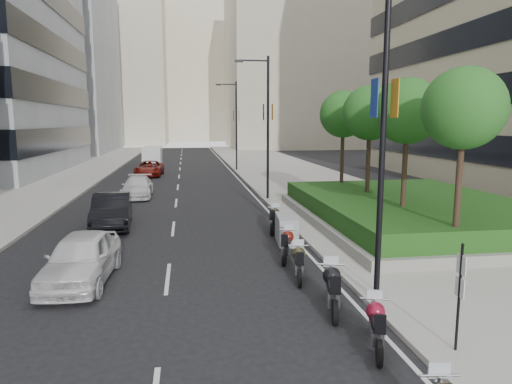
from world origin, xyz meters
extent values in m
plane|color=black|center=(0.00, 0.00, 0.00)|extent=(160.00, 160.00, 0.00)
cube|color=#9E9B93|center=(9.00, 30.00, 0.07)|extent=(10.00, 100.00, 0.15)
cube|color=#9E9B93|center=(-12.00, 30.00, 0.07)|extent=(8.00, 100.00, 0.15)
cube|color=silver|center=(3.70, 30.00, 0.01)|extent=(0.12, 100.00, 0.01)
cube|color=silver|center=(-1.50, 30.00, 0.01)|extent=(0.12, 100.00, 0.01)
cube|color=gray|center=(-24.00, 70.00, 15.00)|extent=(22.00, 26.00, 30.00)
cube|color=#B7AD93|center=(22.00, 80.00, 18.00)|extent=(28.00, 24.00, 36.00)
cube|color=#B7AD93|center=(-18.00, 100.00, 17.00)|extent=(26.00, 24.00, 34.00)
cube|color=#B7AD93|center=(2.00, 120.00, 19.00)|extent=(30.00, 24.00, 38.00)
cube|color=gray|center=(10.00, 10.00, 0.35)|extent=(10.00, 14.00, 0.40)
cube|color=#1F3F12|center=(10.00, 10.00, 0.95)|extent=(9.40, 13.40, 0.80)
cylinder|color=#332319|center=(8.50, 4.00, 2.55)|extent=(0.22, 0.22, 4.00)
sphere|color=#1B571B|center=(8.50, 4.00, 5.45)|extent=(2.80, 2.80, 2.80)
cylinder|color=#332319|center=(8.50, 8.00, 2.55)|extent=(0.22, 0.22, 4.00)
sphere|color=#1B571B|center=(8.50, 8.00, 5.45)|extent=(2.80, 2.80, 2.80)
cylinder|color=#332319|center=(8.50, 12.00, 2.55)|extent=(0.22, 0.22, 4.00)
sphere|color=#1B571B|center=(8.50, 12.00, 5.45)|extent=(2.80, 2.80, 2.80)
cylinder|color=#332319|center=(8.50, 16.00, 2.55)|extent=(0.22, 0.22, 4.00)
sphere|color=#1B571B|center=(8.50, 16.00, 5.45)|extent=(2.80, 2.80, 2.80)
cylinder|color=black|center=(4.30, 1.00, 4.50)|extent=(0.16, 0.16, 9.00)
cube|color=orange|center=(4.58, 1.00, 5.60)|extent=(0.02, 0.45, 1.00)
cube|color=navy|center=(4.02, 1.00, 5.60)|extent=(0.02, 0.45, 1.00)
cylinder|color=black|center=(4.30, 18.00, 4.50)|extent=(0.16, 0.16, 9.00)
cylinder|color=black|center=(3.40, 18.00, 8.70)|extent=(1.80, 0.10, 0.10)
cube|color=black|center=(2.50, 18.00, 8.65)|extent=(0.50, 0.22, 0.14)
cube|color=orange|center=(4.58, 18.00, 5.60)|extent=(0.02, 0.45, 1.00)
cube|color=navy|center=(4.02, 18.00, 5.60)|extent=(0.02, 0.45, 1.00)
cylinder|color=black|center=(4.30, 36.00, 4.50)|extent=(0.16, 0.16, 9.00)
cylinder|color=black|center=(3.40, 36.00, 8.70)|extent=(1.80, 0.10, 0.10)
cube|color=black|center=(2.50, 36.00, 8.65)|extent=(0.50, 0.22, 0.14)
cube|color=orange|center=(4.58, 36.00, 5.60)|extent=(0.02, 0.45, 1.00)
cube|color=navy|center=(4.02, 36.00, 5.60)|extent=(0.02, 0.45, 1.00)
cylinder|color=black|center=(4.80, -2.00, 1.25)|extent=(0.06, 0.06, 2.50)
cube|color=silver|center=(4.80, -2.00, 2.05)|extent=(0.02, 0.32, 0.42)
cube|color=silver|center=(4.80, -2.00, 1.55)|extent=(0.02, 0.32, 0.42)
cylinder|color=silver|center=(3.12, -4.15, 0.97)|extent=(0.66, 0.12, 0.04)
cylinder|color=black|center=(3.02, -2.11, 0.28)|extent=(0.27, 0.56, 0.56)
cylinder|color=black|center=(3.46, -0.74, 0.28)|extent=(0.27, 0.56, 0.56)
cube|color=silver|center=(3.22, -1.47, 0.43)|extent=(0.49, 0.81, 0.38)
sphere|color=maroon|center=(3.31, -1.19, 0.77)|extent=(0.43, 0.43, 0.43)
cube|color=black|center=(3.14, -1.73, 0.72)|extent=(0.44, 0.72, 0.14)
cylinder|color=silver|center=(3.39, -0.96, 0.97)|extent=(0.65, 0.24, 0.04)
cylinder|color=black|center=(2.74, -0.12, 0.32)|extent=(0.27, 0.65, 0.64)
cylinder|color=black|center=(3.11, 1.48, 0.32)|extent=(0.27, 0.65, 0.64)
cube|color=silver|center=(2.91, 0.63, 0.49)|extent=(0.50, 0.92, 0.43)
sphere|color=black|center=(2.99, 0.96, 0.88)|extent=(0.49, 0.49, 0.49)
cube|color=black|center=(2.84, 0.33, 0.82)|extent=(0.46, 0.82, 0.16)
cylinder|color=silver|center=(3.05, 1.23, 1.11)|extent=(0.75, 0.22, 0.05)
cylinder|color=black|center=(2.52, 2.57, 0.28)|extent=(0.22, 0.57, 0.56)
cylinder|color=black|center=(2.81, 3.98, 0.28)|extent=(0.22, 0.57, 0.56)
cube|color=silver|center=(2.66, 3.23, 0.43)|extent=(0.42, 0.80, 0.38)
sphere|color=#34331C|center=(2.72, 3.52, 0.77)|extent=(0.43, 0.43, 0.43)
cube|color=black|center=(2.60, 2.97, 0.72)|extent=(0.38, 0.71, 0.14)
cylinder|color=silver|center=(2.77, 3.76, 0.97)|extent=(0.66, 0.18, 0.04)
cylinder|color=black|center=(2.49, 4.69, 0.29)|extent=(0.30, 0.58, 0.57)
cylinder|color=black|center=(2.99, 6.08, 0.29)|extent=(0.30, 0.58, 0.57)
cube|color=silver|center=(2.73, 5.34, 0.44)|extent=(0.53, 0.83, 0.39)
sphere|color=#63160D|center=(2.83, 5.63, 0.80)|extent=(0.44, 0.44, 0.44)
cube|color=black|center=(2.63, 5.08, 0.74)|extent=(0.48, 0.74, 0.15)
cylinder|color=silver|center=(2.91, 5.86, 1.00)|extent=(0.66, 0.27, 0.05)
cylinder|color=black|center=(3.15, 6.90, 0.28)|extent=(0.16, 0.57, 0.56)
cylinder|color=black|center=(3.30, 8.35, 0.28)|extent=(0.16, 0.57, 0.56)
cube|color=gray|center=(3.22, 7.63, 0.59)|extent=(0.96, 1.97, 1.13)
cylinder|color=black|center=(2.87, 8.92, 0.30)|extent=(0.29, 0.60, 0.60)
cylinder|color=black|center=(3.34, 10.39, 0.30)|extent=(0.29, 0.60, 0.60)
cube|color=silver|center=(3.09, 9.61, 0.46)|extent=(0.52, 0.86, 0.40)
sphere|color=#322E1C|center=(3.18, 9.91, 0.83)|extent=(0.46, 0.46, 0.46)
cube|color=black|center=(3.00, 9.34, 0.77)|extent=(0.48, 0.77, 0.15)
cylinder|color=silver|center=(3.26, 10.16, 1.04)|extent=(0.69, 0.26, 0.05)
imported|color=white|center=(-4.13, 4.04, 0.78)|extent=(2.08, 4.67, 1.56)
imported|color=black|center=(-4.39, 11.75, 0.80)|extent=(2.10, 4.99, 1.60)
imported|color=silver|center=(-4.09, 20.67, 0.68)|extent=(1.98, 4.74, 1.37)
imported|color=maroon|center=(-4.23, 32.91, 0.70)|extent=(2.58, 5.17, 1.41)
cube|color=silver|center=(-4.57, 42.52, 1.09)|extent=(2.02, 5.20, 2.18)
cube|color=silver|center=(-4.57, 40.55, 0.57)|extent=(1.98, 1.26, 1.14)
cylinder|color=black|center=(-5.40, 40.65, 0.36)|extent=(0.26, 0.73, 0.73)
cylinder|color=black|center=(-3.74, 40.65, 0.36)|extent=(0.26, 0.73, 0.73)
cylinder|color=black|center=(-5.40, 44.17, 0.36)|extent=(0.26, 0.73, 0.73)
cylinder|color=black|center=(-3.74, 44.17, 0.36)|extent=(0.26, 0.73, 0.73)
camera|label=1|loc=(-0.83, -10.40, 4.99)|focal=32.00mm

